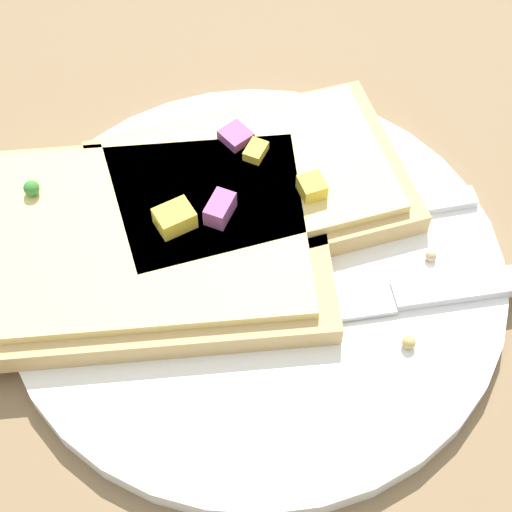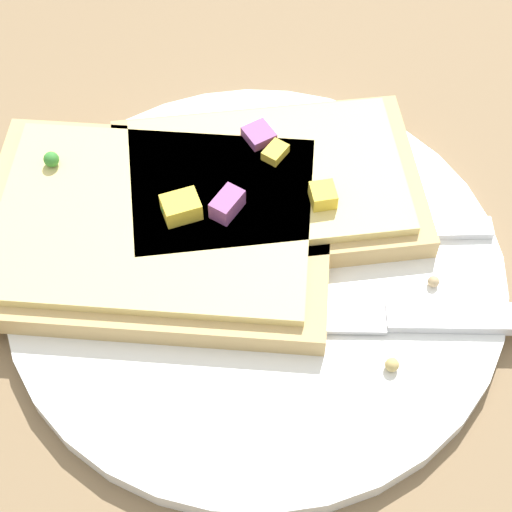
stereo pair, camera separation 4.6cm
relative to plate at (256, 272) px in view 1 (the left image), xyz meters
The scene contains 7 objects.
ground_plane 0.01m from the plate, ahead, with size 4.00×4.00×0.00m, color #7F6647.
plate is the anchor object (origin of this frame).
fork 0.03m from the plate, ahead, with size 0.15×0.16×0.01m.
knife 0.07m from the plate, 77.38° to the right, with size 0.16×0.18×0.01m.
pizza_slice_main 0.06m from the plate, 111.54° to the left, with size 0.23×0.24×0.03m.
pizza_slice_corner 0.05m from the plate, 35.36° to the left, with size 0.21×0.20×0.03m.
crumb_scatter 0.06m from the plate, 87.67° to the right, with size 0.10×0.09×0.01m.
Camera 1 is at (-0.22, -0.14, 0.40)m, focal length 60.00 mm.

